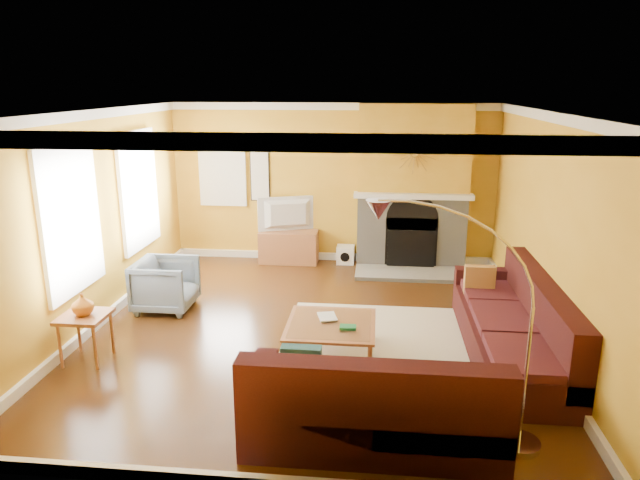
# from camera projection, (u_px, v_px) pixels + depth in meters

# --- Properties ---
(floor) EXTENTS (5.50, 6.00, 0.02)m
(floor) POSITION_uv_depth(u_px,v_px,m) (312.00, 330.00, 7.21)
(floor) COLOR #542E11
(floor) RESTS_ON ground
(ceiling) EXTENTS (5.50, 6.00, 0.02)m
(ceiling) POSITION_uv_depth(u_px,v_px,m) (312.00, 110.00, 6.49)
(ceiling) COLOR white
(ceiling) RESTS_ON ground
(wall_back) EXTENTS (5.50, 0.02, 2.70)m
(wall_back) POSITION_uv_depth(u_px,v_px,m) (332.00, 184.00, 9.74)
(wall_back) COLOR gold
(wall_back) RESTS_ON ground
(wall_front) EXTENTS (5.50, 0.02, 2.70)m
(wall_front) POSITION_uv_depth(u_px,v_px,m) (262.00, 330.00, 3.97)
(wall_front) COLOR gold
(wall_front) RESTS_ON ground
(wall_left) EXTENTS (0.02, 6.00, 2.70)m
(wall_left) POSITION_uv_depth(u_px,v_px,m) (93.00, 220.00, 7.13)
(wall_left) COLOR gold
(wall_left) RESTS_ON ground
(wall_right) EXTENTS (0.02, 6.00, 2.70)m
(wall_right) POSITION_uv_depth(u_px,v_px,m) (549.00, 232.00, 6.58)
(wall_right) COLOR gold
(wall_right) RESTS_ON ground
(baseboard) EXTENTS (5.50, 6.00, 0.12)m
(baseboard) POSITION_uv_depth(u_px,v_px,m) (312.00, 325.00, 7.19)
(baseboard) COLOR white
(baseboard) RESTS_ON floor
(crown_molding) EXTENTS (5.50, 6.00, 0.12)m
(crown_molding) POSITION_uv_depth(u_px,v_px,m) (312.00, 116.00, 6.51)
(crown_molding) COLOR white
(crown_molding) RESTS_ON ceiling
(window_left_near) EXTENTS (0.06, 1.22, 1.72)m
(window_left_near) POSITION_uv_depth(u_px,v_px,m) (138.00, 190.00, 8.33)
(window_left_near) COLOR white
(window_left_near) RESTS_ON wall_left
(window_left_far) EXTENTS (0.06, 1.22, 1.72)m
(window_left_far) POSITION_uv_depth(u_px,v_px,m) (70.00, 220.00, 6.51)
(window_left_far) COLOR white
(window_left_far) RESTS_ON wall_left
(window_back) EXTENTS (0.82, 0.06, 1.22)m
(window_back) POSITION_uv_depth(u_px,v_px,m) (223.00, 171.00, 9.83)
(window_back) COLOR white
(window_back) RESTS_ON wall_back
(wall_art) EXTENTS (0.34, 0.04, 1.14)m
(wall_art) POSITION_uv_depth(u_px,v_px,m) (260.00, 168.00, 9.76)
(wall_art) COLOR white
(wall_art) RESTS_ON wall_back
(fireplace) EXTENTS (1.80, 0.40, 2.70)m
(fireplace) POSITION_uv_depth(u_px,v_px,m) (413.00, 187.00, 9.40)
(fireplace) COLOR gray
(fireplace) RESTS_ON floor
(mantel) EXTENTS (1.92, 0.22, 0.08)m
(mantel) POSITION_uv_depth(u_px,v_px,m) (413.00, 196.00, 9.20)
(mantel) COLOR white
(mantel) RESTS_ON fireplace
(hearth) EXTENTS (1.80, 0.70, 0.06)m
(hearth) POSITION_uv_depth(u_px,v_px,m) (411.00, 274.00, 9.23)
(hearth) COLOR gray
(hearth) RESTS_ON floor
(sunburst) EXTENTS (0.70, 0.04, 0.70)m
(sunburst) POSITION_uv_depth(u_px,v_px,m) (415.00, 152.00, 9.02)
(sunburst) COLOR olive
(sunburst) RESTS_ON fireplace
(rug) EXTENTS (2.40, 1.80, 0.02)m
(rug) POSITION_uv_depth(u_px,v_px,m) (384.00, 333.00, 7.07)
(rug) COLOR beige
(rug) RESTS_ON floor
(sectional_sofa) EXTENTS (3.06, 3.64, 0.90)m
(sectional_sofa) POSITION_uv_depth(u_px,v_px,m) (415.00, 329.00, 6.13)
(sectional_sofa) COLOR #381212
(sectional_sofa) RESTS_ON floor
(coffee_table) EXTENTS (1.00, 1.00, 0.40)m
(coffee_table) POSITION_uv_depth(u_px,v_px,m) (331.00, 339.00, 6.49)
(coffee_table) COLOR white
(coffee_table) RESTS_ON floor
(media_console) EXTENTS (1.00, 0.45, 0.55)m
(media_console) POSITION_uv_depth(u_px,v_px,m) (289.00, 247.00, 9.87)
(media_console) COLOR #9F6039
(media_console) RESTS_ON floor
(tv) EXTENTS (1.01, 0.48, 0.59)m
(tv) POSITION_uv_depth(u_px,v_px,m) (288.00, 215.00, 9.72)
(tv) COLOR black
(tv) RESTS_ON media_console
(subwoofer) EXTENTS (0.30, 0.30, 0.30)m
(subwoofer) POSITION_uv_depth(u_px,v_px,m) (345.00, 255.00, 9.84)
(subwoofer) COLOR white
(subwoofer) RESTS_ON floor
(armchair) EXTENTS (0.78, 0.76, 0.71)m
(armchair) POSITION_uv_depth(u_px,v_px,m) (166.00, 285.00, 7.77)
(armchair) COLOR slate
(armchair) RESTS_ON floor
(side_table) EXTENTS (0.50, 0.50, 0.55)m
(side_table) POSITION_uv_depth(u_px,v_px,m) (86.00, 338.00, 6.33)
(side_table) COLOR #9F6039
(side_table) RESTS_ON floor
(vase) EXTENTS (0.24, 0.24, 0.25)m
(vase) POSITION_uv_depth(u_px,v_px,m) (82.00, 304.00, 6.23)
(vase) COLOR #C46B18
(vase) RESTS_ON side_table
(book) EXTENTS (0.26, 0.31, 0.03)m
(book) POSITION_uv_depth(u_px,v_px,m) (319.00, 317.00, 6.54)
(book) COLOR white
(book) RESTS_ON coffee_table
(arc_lamp) EXTENTS (1.35, 0.36, 2.12)m
(arc_lamp) POSITION_uv_depth(u_px,v_px,m) (458.00, 330.00, 4.65)
(arc_lamp) COLOR silver
(arc_lamp) RESTS_ON floor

